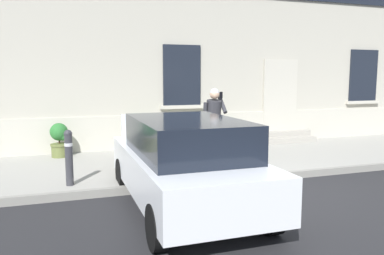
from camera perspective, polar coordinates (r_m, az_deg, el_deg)
name	(u,v)px	position (r m, az deg, el deg)	size (l,w,h in m)	color
ground_plane	(268,196)	(7.29, 11.15, -9.87)	(80.00, 80.00, 0.00)	#232326
sidewalk	(212,161)	(9.71, 2.89, -4.90)	(24.00, 3.60, 0.15)	#99968E
curb_edge	(245,179)	(8.06, 7.81, -7.55)	(24.00, 0.12, 0.15)	gray
building_facade	(182,24)	(11.94, -1.52, 15.04)	(24.00, 1.52, 7.50)	#B2AD9E
entrance_stoop	(283,137)	(12.35, 13.19, -1.44)	(1.96, 0.64, 0.32)	#9E998E
hatchback_car_white	(185,161)	(6.31, -1.11, -5.02)	(1.80, 4.07, 1.50)	white
bollard_near_person	(250,144)	(8.42, 8.56, -2.47)	(0.15, 0.15, 1.04)	#333338
bollard_far_left	(69,156)	(7.50, -17.68, -3.96)	(0.15, 0.15, 1.04)	#333338
person_on_phone	(213,121)	(8.90, 3.15, 0.98)	(0.51, 0.49, 1.75)	#2D2D33
planter_olive	(60,139)	(10.26, -18.92, -1.62)	(0.44, 0.44, 0.86)	#606B38
planter_cream	(150,135)	(10.39, -6.20, -1.15)	(0.44, 0.44, 0.86)	beige
planter_terracotta	(229,131)	(11.10, 5.41, -0.59)	(0.44, 0.44, 0.86)	#B25B38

